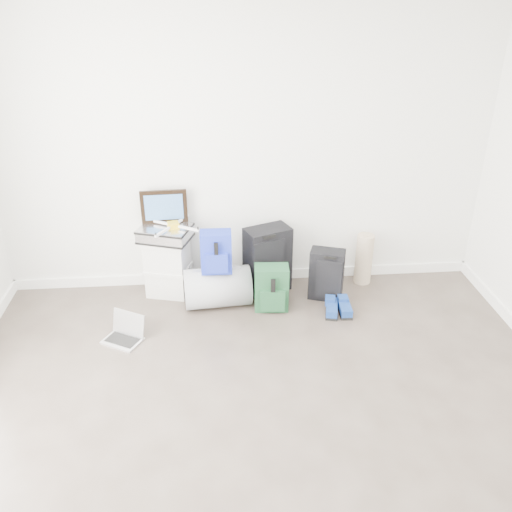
{
  "coord_description": "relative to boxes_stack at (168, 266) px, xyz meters",
  "views": [
    {
      "loc": [
        -0.3,
        -2.22,
        2.7
      ],
      "look_at": [
        0.05,
        1.9,
        0.57
      ],
      "focal_mm": 38.0,
      "sensor_mm": 36.0,
      "label": 1
    }
  ],
  "objects": [
    {
      "name": "ground",
      "position": [
        0.74,
        -2.31,
        -0.28
      ],
      "size": [
        5.0,
        5.0,
        0.0
      ],
      "primitive_type": "plane",
      "color": "#3B322B",
      "rests_on": "ground"
    },
    {
      "name": "room_envelope",
      "position": [
        0.74,
        -2.29,
        1.44
      ],
      "size": [
        4.52,
        5.02,
        2.71
      ],
      "color": "white",
      "rests_on": "ground"
    },
    {
      "name": "boxes_stack",
      "position": [
        0.0,
        0.0,
        0.0
      ],
      "size": [
        0.46,
        0.41,
        0.56
      ],
      "rotation": [
        0.0,
        0.0,
        -0.26
      ],
      "color": "silver",
      "rests_on": "ground"
    },
    {
      "name": "briefcase",
      "position": [
        0.0,
        0.0,
        0.34
      ],
      "size": [
        0.53,
        0.45,
        0.13
      ],
      "primitive_type": "cube",
      "rotation": [
        0.0,
        0.0,
        -0.33
      ],
      "color": "#B2B2B7",
      "rests_on": "boxes_stack"
    },
    {
      "name": "painting",
      "position": [
        0.0,
        0.1,
        0.56
      ],
      "size": [
        0.42,
        0.05,
        0.31
      ],
      "rotation": [
        0.0,
        0.0,
        0.05
      ],
      "color": "black",
      "rests_on": "briefcase"
    },
    {
      "name": "drone",
      "position": [
        0.08,
        -0.02,
        0.43
      ],
      "size": [
        0.47,
        0.47,
        0.05
      ],
      "rotation": [
        0.0,
        0.0,
        0.24
      ],
      "color": "gold",
      "rests_on": "briefcase"
    },
    {
      "name": "duffel_bag",
      "position": [
        0.46,
        -0.26,
        -0.1
      ],
      "size": [
        0.62,
        0.42,
        0.37
      ],
      "primitive_type": "cylinder",
      "rotation": [
        0.0,
        1.57,
        0.08
      ],
      "color": "gray",
      "rests_on": "ground"
    },
    {
      "name": "blue_backpack",
      "position": [
        0.46,
        -0.29,
        0.27
      ],
      "size": [
        0.27,
        0.2,
        0.38
      ],
      "rotation": [
        0.0,
        0.0,
        -0.01
      ],
      "color": "#1A26AB",
      "rests_on": "duffel_bag"
    },
    {
      "name": "large_suitcase",
      "position": [
        0.94,
        -0.03,
        0.04
      ],
      "size": [
        0.47,
        0.4,
        0.64
      ],
      "rotation": [
        0.0,
        0.0,
        0.38
      ],
      "color": "black",
      "rests_on": "ground"
    },
    {
      "name": "green_backpack",
      "position": [
        0.94,
        -0.37,
        -0.08
      ],
      "size": [
        0.31,
        0.24,
        0.42
      ],
      "rotation": [
        0.0,
        0.0,
        -0.07
      ],
      "color": "#153C27",
      "rests_on": "ground"
    },
    {
      "name": "carry_on",
      "position": [
        1.47,
        -0.22,
        -0.04
      ],
      "size": [
        0.35,
        0.29,
        0.49
      ],
      "rotation": [
        0.0,
        0.0,
        -0.33
      ],
      "color": "black",
      "rests_on": "ground"
    },
    {
      "name": "shoes",
      "position": [
        1.53,
        -0.49,
        -0.24
      ],
      "size": [
        0.25,
        0.28,
        0.09
      ],
      "rotation": [
        0.0,
        0.0,
        -0.15
      ],
      "color": "black",
      "rests_on": "ground"
    },
    {
      "name": "rolled_rug",
      "position": [
        1.89,
        0.04,
        -0.03
      ],
      "size": [
        0.17,
        0.17,
        0.51
      ],
      "primitive_type": "cylinder",
      "color": "tan",
      "rests_on": "ground"
    },
    {
      "name": "laptop",
      "position": [
        -0.33,
        -0.73,
        -0.23
      ],
      "size": [
        0.38,
        0.34,
        0.22
      ],
      "rotation": [
        0.0,
        0.0,
        -0.51
      ],
      "color": "silver",
      "rests_on": "ground"
    }
  ]
}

